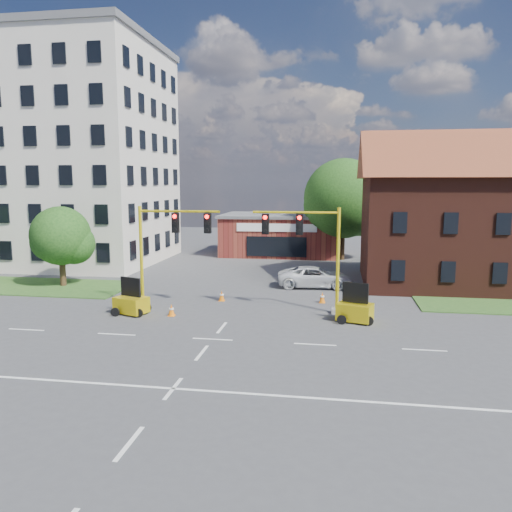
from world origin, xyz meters
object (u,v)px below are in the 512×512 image
object	(u,v)px
trailer_west	(131,303)
signal_mast_east	(310,247)
trailer_east	(355,310)
pickup_white	(315,277)
signal_mast_west	(166,244)

from	to	relation	value
trailer_west	signal_mast_east	bearing A→B (deg)	31.61
signal_mast_east	trailer_east	world-z (taller)	signal_mast_east
trailer_east	pickup_white	size ratio (longest dim) A/B	0.39
signal_mast_east	trailer_east	bearing A→B (deg)	-32.83
signal_mast_west	trailer_east	size ratio (longest dim) A/B	2.91
trailer_east	pickup_white	bearing A→B (deg)	124.09
trailer_west	trailer_east	world-z (taller)	trailer_east
trailer_west	signal_mast_west	bearing A→B (deg)	74.74
signal_mast_east	trailer_west	distance (m)	10.92
trailer_west	pickup_white	bearing A→B (deg)	62.29
signal_mast_east	pickup_white	bearing A→B (deg)	89.58
signal_mast_east	trailer_west	xyz separation A→B (m)	(-10.20, -2.12, -3.27)
signal_mast_west	pickup_white	bearing A→B (deg)	39.60
signal_mast_west	signal_mast_east	bearing A→B (deg)	0.00
signal_mast_east	trailer_east	size ratio (longest dim) A/B	2.91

